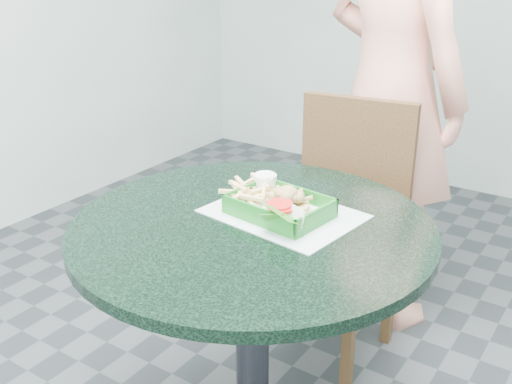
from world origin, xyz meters
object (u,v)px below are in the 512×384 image
Objects in this scene: sauce_ramekin at (259,187)px; food_basket at (279,217)px; cafe_table at (252,288)px; crab_sandwich at (288,205)px; dining_chair at (341,213)px; diner_person at (395,38)px.

food_basket is at bearing -32.55° from sauce_ramekin.
sauce_ramekin reaches higher than cafe_table.
sauce_ramekin is at bearing 155.38° from crab_sandwich.
crab_sandwich is at bearing -24.62° from sauce_ramekin.
cafe_table is 0.27m from sauce_ramekin.
dining_chair reaches higher than crab_sandwich.
diner_person reaches higher than crab_sandwich.
sauce_ramekin is (-0.13, 0.06, 0.00)m from crab_sandwich.
diner_person is 0.90m from sauce_ramekin.
crab_sandwich is (0.10, -0.90, -0.31)m from diner_person.
crab_sandwich is at bearing -85.53° from dining_chair.
diner_person is 0.96m from crab_sandwich.
cafe_table is 1.12m from diner_person.
crab_sandwich is 0.14m from sauce_ramekin.
food_basket is (0.08, -0.91, -0.34)m from diner_person.
sauce_ramekin is (-0.07, 0.14, 0.22)m from cafe_table.
diner_person reaches higher than cafe_table.
food_basket is at bearing 117.63° from diner_person.
dining_chair is at bearing 101.56° from crab_sandwich.
dining_chair is (-0.07, 0.66, -0.05)m from cafe_table.
dining_chair is 14.63× the size of sauce_ramekin.
crab_sandwich is (0.12, -0.57, 0.27)m from dining_chair.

